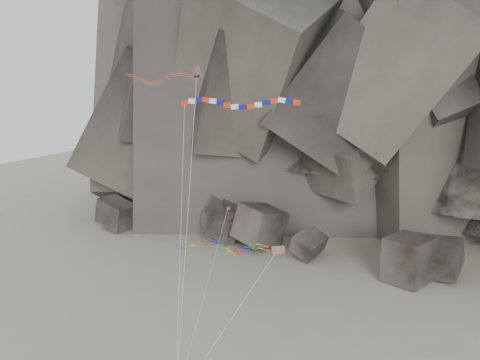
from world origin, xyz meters
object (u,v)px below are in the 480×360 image
at_px(parafoil_kite, 221,246).
at_px(pennant_kite, 219,241).
at_px(delta_kite, 157,77).
at_px(banner_kite, 239,104).

distance_m(parafoil_kite, pennant_kite, 0.65).
bearing_deg(delta_kite, parafoil_kite, 16.51).
bearing_deg(parafoil_kite, banner_kite, 40.54).
xyz_separation_m(banner_kite, parafoil_kite, (-1.31, -1.97, -15.41)).
xyz_separation_m(delta_kite, parafoil_kite, (7.86, -0.47, -18.19)).
xyz_separation_m(parafoil_kite, pennant_kite, (-0.17, -0.24, 0.58)).
height_order(banner_kite, pennant_kite, banner_kite).
height_order(delta_kite, pennant_kite, delta_kite).
distance_m(delta_kite, parafoil_kite, 19.83).
height_order(parafoil_kite, pennant_kite, pennant_kite).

